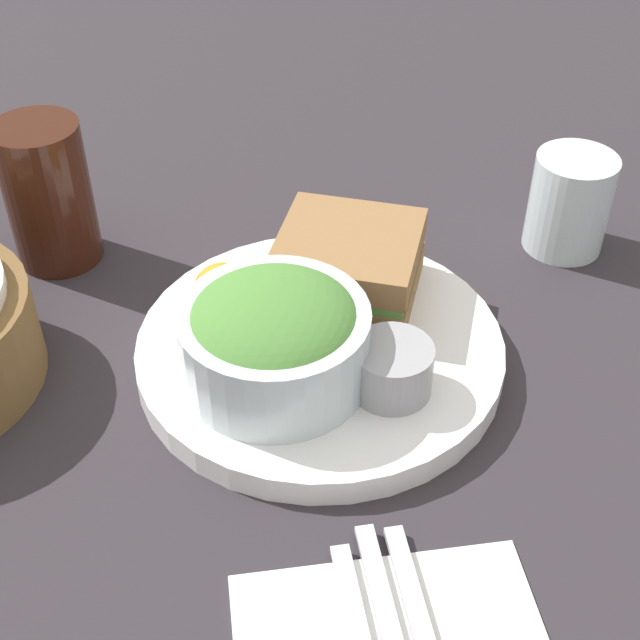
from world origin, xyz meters
The scene contains 8 objects.
ground_plane centered at (0.00, 0.00, 0.00)m, with size 4.00×4.00×0.00m, color #2D282D.
plate centered at (0.00, 0.00, 0.01)m, with size 0.28×0.28×0.02m, color white.
sandwich centered at (0.05, -0.03, 0.05)m, with size 0.14×0.14×0.06m.
salad_bowl centered at (-0.03, 0.04, 0.06)m, with size 0.14×0.14×0.08m.
dressing_cup centered at (-0.06, -0.04, 0.04)m, with size 0.06×0.06×0.04m, color #99999E.
orange_wedge centered at (0.04, 0.07, 0.05)m, with size 0.05×0.05×0.05m, color orange.
drink_glass centered at (0.17, 0.21, 0.06)m, with size 0.07×0.07×0.13m, color #38190F.
water_glass centered at (0.12, -0.24, 0.04)m, with size 0.07×0.07×0.09m, color silver.
Camera 1 is at (-0.50, 0.07, 0.47)m, focal length 50.00 mm.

